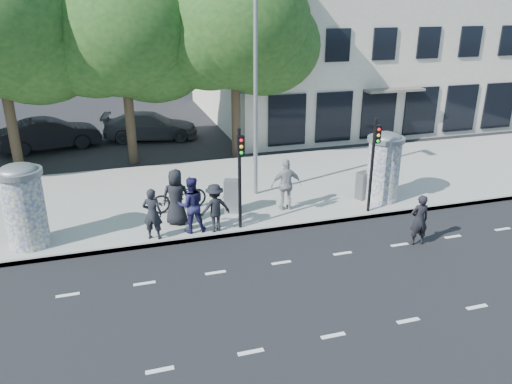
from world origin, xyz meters
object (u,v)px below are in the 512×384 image
object	(u,v)px
ad_column_left	(24,204)
ad_column_right	(384,165)
car_right	(151,126)
ped_c	(191,205)
street_lamp	(256,74)
ped_a	(176,197)
ped_d	(215,208)
ped_e	(286,185)
man_road	(419,220)
bicycle	(179,196)
cabinet_left	(233,196)
cabinet_right	(363,185)
traffic_pole_near	(240,169)
car_mid	(50,134)
traffic_pole_far	(374,156)
ped_b	(152,214)

from	to	relation	value
ad_column_left	ad_column_right	size ratio (longest dim) A/B	1.00
car_right	ped_c	bearing A→B (deg)	-170.60
street_lamp	ped_a	world-z (taller)	street_lamp
ped_d	ped_e	distance (m)	3.02
ped_c	man_road	distance (m)	7.28
bicycle	car_right	world-z (taller)	car_right
ad_column_right	cabinet_left	size ratio (longest dim) A/B	2.18
cabinet_right	traffic_pole_near	bearing A→B (deg)	170.79
ad_column_left	car_mid	bearing A→B (deg)	91.07
car_right	cabinet_right	bearing A→B (deg)	-140.88
bicycle	ad_column_right	bearing A→B (deg)	-110.09
ad_column_right	cabinet_left	distance (m)	5.79
ped_e	ped_a	bearing A→B (deg)	6.20
traffic_pole_near	ped_a	distance (m)	2.46
man_road	traffic_pole_near	bearing A→B (deg)	-20.70
ad_column_right	street_lamp	size ratio (longest dim) A/B	0.33
ped_a	car_mid	xyz separation A→B (m)	(-4.85, 11.56, -0.31)
ad_column_left	traffic_pole_near	bearing A→B (deg)	-6.11
street_lamp	ped_a	xyz separation A→B (m)	(-3.37, -1.88, -3.68)
street_lamp	car_mid	bearing A→B (deg)	130.33
cabinet_right	bicycle	bearing A→B (deg)	150.08
ad_column_left	cabinet_left	distance (m)	6.76
car_mid	car_right	world-z (taller)	car_mid
ped_c	car_right	size ratio (longest dim) A/B	0.37
ped_e	cabinet_right	size ratio (longest dim) A/B	1.80
traffic_pole_far	ped_a	size ratio (longest dim) A/B	1.76
car_right	bicycle	bearing A→B (deg)	-171.29
car_mid	ad_column_right	bearing A→B (deg)	-145.12
traffic_pole_far	ped_a	world-z (taller)	traffic_pole_far
ad_column_right	traffic_pole_far	xyz separation A→B (m)	(-1.00, -0.91, 0.69)
street_lamp	cabinet_right	distance (m)	5.82
ad_column_right	ped_c	world-z (taller)	ad_column_right
cabinet_right	car_mid	xyz separation A→B (m)	(-12.00, 11.32, 0.13)
traffic_pole_far	cabinet_left	size ratio (longest dim) A/B	2.80
traffic_pole_far	man_road	distance (m)	2.86
ad_column_left	traffic_pole_far	size ratio (longest dim) A/B	0.78
bicycle	cabinet_right	world-z (taller)	bicycle
ad_column_right	traffic_pole_near	distance (m)	5.91
street_lamp	ped_c	size ratio (longest dim) A/B	4.25
man_road	cabinet_right	world-z (taller)	man_road
traffic_pole_far	ped_e	xyz separation A→B (m)	(-2.80, 1.06, -1.13)
ped_d	ped_b	bearing A→B (deg)	-9.47
bicycle	cabinet_right	xyz separation A→B (m)	(6.91, -0.92, -0.02)
ped_d	bicycle	size ratio (longest dim) A/B	0.78
ad_column_right	man_road	bearing A→B (deg)	-100.75
car_mid	bicycle	bearing A→B (deg)	-166.42
ped_e	ped_b	bearing A→B (deg)	16.48
ped_b	ped_d	world-z (taller)	ped_b
ped_d	cabinet_left	size ratio (longest dim) A/B	1.34
bicycle	man_road	bearing A→B (deg)	-134.60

